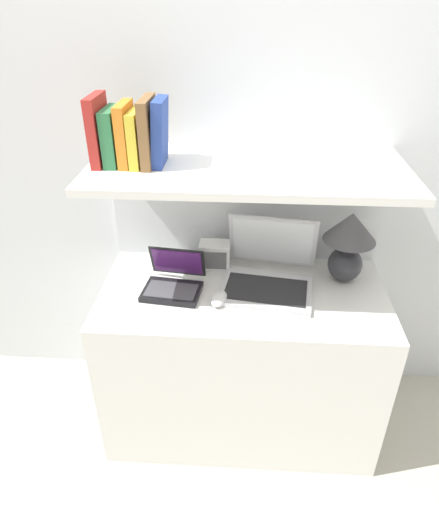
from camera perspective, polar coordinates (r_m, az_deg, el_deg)
ground_plane at (r=2.10m, az=2.29°, el=-25.02°), size 12.00×12.00×0.00m
wall_back at (r=1.87m, az=3.65°, el=14.06°), size 6.00×0.05×2.40m
desk at (r=2.01m, az=2.75°, el=-12.80°), size 1.12×0.55×0.71m
back_riser at (r=2.09m, az=3.09°, el=-2.65°), size 1.12×0.04×1.17m
shelf at (r=1.62m, az=3.54°, el=10.69°), size 1.12×0.49×0.03m
table_lamp at (r=1.83m, az=15.89°, el=1.88°), size 0.20×0.20×0.30m
laptop_large at (r=1.80m, az=6.14°, el=-2.19°), size 0.39×0.37×0.26m
laptop_small at (r=1.78m, az=-5.73°, el=-3.25°), size 0.24×0.23×0.15m
computer_mouse at (r=1.71m, az=-0.04°, el=-5.35°), size 0.08×0.11×0.04m
router_box at (r=1.90m, az=-0.57°, el=0.10°), size 0.13×0.09×0.11m
book_red at (r=1.66m, az=-14.89°, el=14.96°), size 0.03×0.16×0.23m
book_green at (r=1.65m, az=-13.22°, el=14.34°), size 0.04×0.15×0.19m
book_orange at (r=1.63m, az=-11.65°, el=14.69°), size 0.03×0.16×0.21m
book_yellow at (r=1.63m, az=-10.28°, el=14.36°), size 0.03×0.16×0.19m
book_brown at (r=1.61m, az=-8.88°, el=15.06°), size 0.03×0.18×0.22m
book_blue at (r=1.61m, az=-7.45°, el=15.06°), size 0.05×0.14×0.22m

